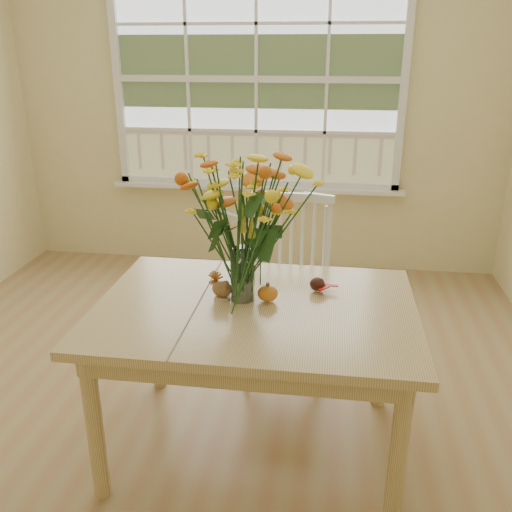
# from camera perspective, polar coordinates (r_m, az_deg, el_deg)

# --- Properties ---
(floor) EXTENTS (4.00, 4.50, 0.01)m
(floor) POSITION_cam_1_polar(r_m,az_deg,el_deg) (2.89, -6.45, -17.25)
(floor) COLOR #A77D50
(floor) RESTS_ON ground
(wall_back) EXTENTS (4.00, 0.02, 2.70)m
(wall_back) POSITION_cam_1_polar(r_m,az_deg,el_deg) (4.50, 0.09, 15.61)
(wall_back) COLOR beige
(wall_back) RESTS_ON floor
(window) EXTENTS (2.42, 0.12, 1.74)m
(window) POSITION_cam_1_polar(r_m,az_deg,el_deg) (4.44, 0.02, 17.89)
(window) COLOR silver
(window) RESTS_ON wall_back
(dining_table) EXTENTS (1.38, 0.98, 0.74)m
(dining_table) POSITION_cam_1_polar(r_m,az_deg,el_deg) (2.39, -0.07, -7.16)
(dining_table) COLOR tan
(dining_table) RESTS_ON floor
(windsor_chair) EXTENTS (0.47, 0.45, 1.00)m
(windsor_chair) POSITION_cam_1_polar(r_m,az_deg,el_deg) (3.07, 3.44, -2.29)
(windsor_chair) COLOR white
(windsor_chair) RESTS_ON floor
(flower_vase) EXTENTS (0.49, 0.49, 0.58)m
(flower_vase) POSITION_cam_1_polar(r_m,az_deg,el_deg) (2.28, -1.50, 3.47)
(flower_vase) COLOR white
(flower_vase) RESTS_ON dining_table
(pumpkin) EXTENTS (0.09, 0.09, 0.07)m
(pumpkin) POSITION_cam_1_polar(r_m,az_deg,el_deg) (2.37, 1.24, -4.03)
(pumpkin) COLOR orange
(pumpkin) RESTS_ON dining_table
(turkey_figurine) EXTENTS (0.10, 0.09, 0.11)m
(turkey_figurine) POSITION_cam_1_polar(r_m,az_deg,el_deg) (2.39, -3.61, -3.49)
(turkey_figurine) COLOR #CCB78C
(turkey_figurine) RESTS_ON dining_table
(dark_gourd) EXTENTS (0.13, 0.09, 0.06)m
(dark_gourd) POSITION_cam_1_polar(r_m,az_deg,el_deg) (2.48, 6.47, -3.02)
(dark_gourd) COLOR #38160F
(dark_gourd) RESTS_ON dining_table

